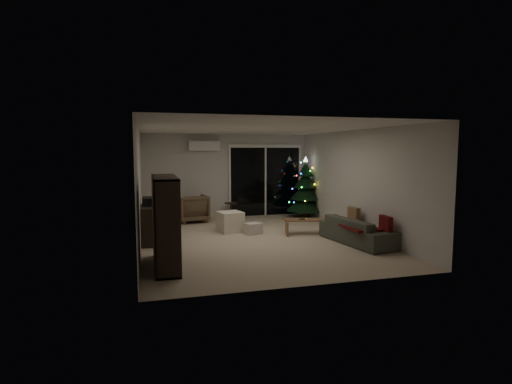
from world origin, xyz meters
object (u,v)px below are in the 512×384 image
coffee_table (308,226)px  christmas_tree (305,187)px  armchair (192,208)px  media_cabinet (153,223)px  sofa (358,231)px  bookshelf (154,222)px

coffee_table → christmas_tree: bearing=82.7°
armchair → coffee_table: bearing=128.4°
media_cabinet → sofa: media_cabinet is taller
armchair → coffee_table: armchair is taller
sofa → coffee_table: 1.39m
media_cabinet → armchair: bearing=66.2°
armchair → christmas_tree: bearing=169.9°
sofa → christmas_tree: bearing=-11.4°
bookshelf → coffee_table: (3.64, 1.88, -0.61)m
bookshelf → media_cabinet: size_ratio=1.21×
bookshelf → sofa: 4.38m
armchair → media_cabinet: bearing=55.1°
media_cabinet → sofa: bearing=-15.0°
armchair → christmas_tree: christmas_tree is taller
armchair → sofa: 4.81m
bookshelf → media_cabinet: bookshelf is taller
armchair → sofa: armchair is taller
sofa → christmas_tree: size_ratio=1.05×
coffee_table → sofa: bearing=-48.0°
media_cabinet → coffee_table: bearing=0.2°
bookshelf → armchair: (1.12, 4.27, -0.40)m
coffee_table → armchair: bearing=149.8°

